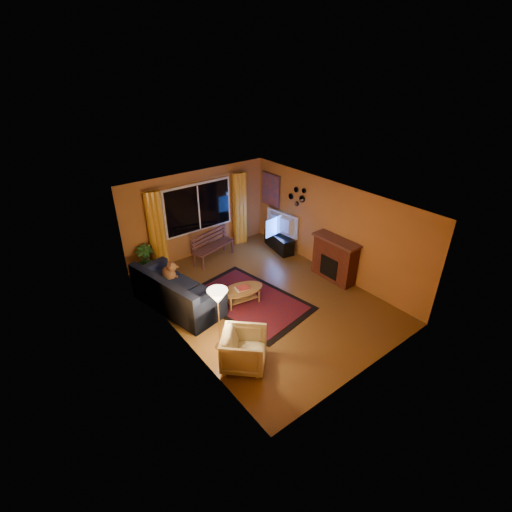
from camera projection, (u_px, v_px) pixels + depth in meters
floor at (263, 298)px, 9.09m from camera, size 4.50×6.00×0.02m
ceiling at (265, 201)px, 7.87m from camera, size 4.50×6.00×0.02m
wall_back at (198, 214)px, 10.57m from camera, size 4.50×0.02×2.50m
wall_left at (174, 287)px, 7.27m from camera, size 0.02×6.00×2.50m
wall_right at (331, 228)px, 9.69m from camera, size 0.02×6.00×2.50m
window at (199, 208)px, 10.43m from camera, size 2.00×0.02×1.30m
curtain_rod at (197, 181)px, 10.01m from camera, size 3.20×0.03×0.03m
curtain_left at (156, 232)px, 9.82m from camera, size 0.36×0.36×2.24m
curtain_right at (239, 209)px, 11.26m from camera, size 0.36×0.36×2.24m
bench at (214, 253)px, 10.70m from camera, size 1.45×0.76×0.42m
potted_plant at (146, 261)px, 9.81m from camera, size 0.50×0.50×0.88m
sofa at (177, 290)px, 8.59m from camera, size 1.43×2.43×0.92m
dog at (168, 271)px, 8.86m from camera, size 0.45×0.52×0.47m
armchair at (244, 348)px, 6.96m from camera, size 1.09×1.09×0.82m
floor_lamp at (219, 320)px, 7.25m from camera, size 0.27×0.27×1.38m
rug at (249, 300)px, 8.98m from camera, size 2.25×3.11×0.02m
coffee_table at (242, 296)px, 8.84m from camera, size 1.23×1.23×0.39m
tv_console at (279, 242)px, 11.24m from camera, size 0.59×1.20×0.48m
television at (280, 224)px, 10.96m from camera, size 0.31×1.20×0.69m
fireplace at (335, 260)px, 9.64m from camera, size 0.40×1.20×1.10m
mirror_cluster at (297, 195)px, 10.30m from camera, size 0.06×0.60×0.56m
painting at (271, 190)px, 11.17m from camera, size 0.04×0.76×0.96m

